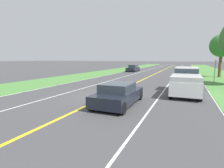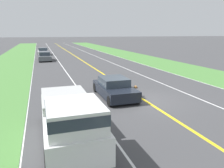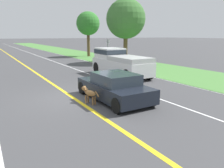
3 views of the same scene
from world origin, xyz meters
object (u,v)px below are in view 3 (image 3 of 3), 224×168
Objects in this scene: dog at (89,93)px; pickup_truck at (119,62)px; roadside_tree_right_near at (126,19)px; street_sign at (108,48)px; ego_car at (114,87)px; roadside_tree_right_far at (88,24)px.

pickup_truck is (4.88, 5.19, 0.53)m from dog.
roadside_tree_right_near is 3.75m from street_sign.
pickup_truck reaches higher than ego_car.
street_sign is (2.77, 6.57, 0.61)m from pickup_truck.
roadside_tree_right_near is 2.63× the size of street_sign.
street_sign is at bearing 61.65° from ego_car.
roadside_tree_right_far reaches higher than dog.
dog is 0.16× the size of roadside_tree_right_near.
roadside_tree_right_near reaches higher than roadside_tree_right_far.
street_sign reaches higher than dog.
roadside_tree_right_far reaches higher than pickup_truck.
roadside_tree_right_near is (9.84, 11.63, 4.19)m from dog.
roadside_tree_right_near is at bearing 52.43° from pickup_truck.
roadside_tree_right_far is (9.35, 20.28, 4.06)m from dog.
roadside_tree_right_near is at bearing -3.20° from street_sign.
dog is at bearing -133.28° from pickup_truck.
pickup_truck is 16.13m from roadside_tree_right_far.
roadside_tree_right_far is (-0.49, 8.65, -0.13)m from roadside_tree_right_near.
pickup_truck is 2.13× the size of street_sign.
street_sign is (-2.19, 0.12, -3.05)m from roadside_tree_right_near.
street_sign is at bearing 37.80° from dog.
roadside_tree_right_near is at bearing 30.63° from dog.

